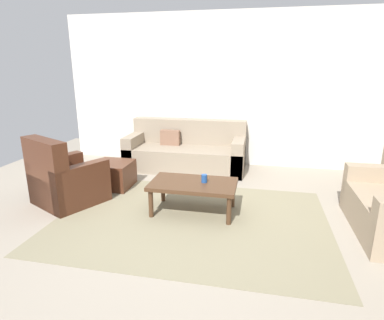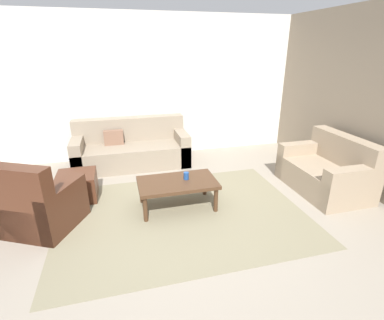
{
  "view_description": "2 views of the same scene",
  "coord_description": "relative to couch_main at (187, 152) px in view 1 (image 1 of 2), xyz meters",
  "views": [
    {
      "loc": [
        0.77,
        -3.59,
        1.84
      ],
      "look_at": [
        -0.11,
        0.57,
        0.6
      ],
      "focal_mm": 30.22,
      "sensor_mm": 36.0,
      "label": 1
    },
    {
      "loc": [
        -0.76,
        -3.38,
        2.17
      ],
      "look_at": [
        0.2,
        0.25,
        0.7
      ],
      "focal_mm": 27.01,
      "sensor_mm": 36.0,
      "label": 2
    }
  ],
  "objects": [
    {
      "name": "cup",
      "position": [
        0.66,
        -1.85,
        0.16
      ],
      "size": [
        0.08,
        0.08,
        0.1
      ],
      "primitive_type": "cylinder",
      "color": "#1E478C",
      "rests_on": "coffee_table"
    },
    {
      "name": "rear_partition",
      "position": [
        0.54,
        0.5,
        1.1
      ],
      "size": [
        6.0,
        0.12,
        2.8
      ],
      "primitive_type": "cube",
      "color": "silver",
      "rests_on": "ground_plane"
    },
    {
      "name": "armchair_leather",
      "position": [
        -1.27,
        -1.97,
        0.01
      ],
      "size": [
        1.08,
        1.08,
        0.95
      ],
      "color": "#4C2819",
      "rests_on": "ground_plane"
    },
    {
      "name": "ottoman",
      "position": [
        -0.9,
        -1.23,
        -0.1
      ],
      "size": [
        0.56,
        0.56,
        0.4
      ],
      "primitive_type": "cube",
      "color": "#4C2819",
      "rests_on": "ground_plane"
    },
    {
      "name": "couch_main",
      "position": [
        0.0,
        0.0,
        0.0
      ],
      "size": [
        2.15,
        0.9,
        0.88
      ],
      "color": "gray",
      "rests_on": "ground_plane"
    },
    {
      "name": "area_rug",
      "position": [
        0.54,
        -2.1,
        -0.29
      ],
      "size": [
        3.33,
        2.43,
        0.01
      ],
      "primitive_type": "cube",
      "color": "gray",
      "rests_on": "ground_plane"
    },
    {
      "name": "coffee_table",
      "position": [
        0.52,
        -1.88,
        0.06
      ],
      "size": [
        1.1,
        0.64,
        0.41
      ],
      "color": "#472D1C",
      "rests_on": "ground_plane"
    },
    {
      "name": "ground_plane",
      "position": [
        0.54,
        -2.1,
        -0.3
      ],
      "size": [
        8.0,
        8.0,
        0.0
      ],
      "primitive_type": "plane",
      "color": "gray"
    }
  ]
}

